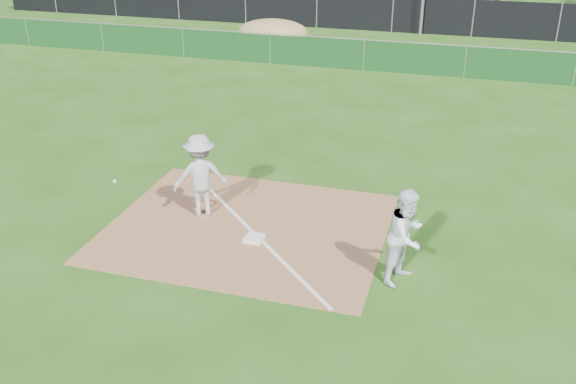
# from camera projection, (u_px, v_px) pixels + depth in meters

# --- Properties ---
(ground) EXTENTS (90.00, 90.00, 0.00)m
(ground) POSITION_uv_depth(u_px,v_px,m) (336.00, 107.00, 21.93)
(ground) COLOR #224D10
(ground) RESTS_ON ground
(infield_dirt) EXTENTS (6.00, 5.00, 0.02)m
(infield_dirt) POSITION_uv_depth(u_px,v_px,m) (247.00, 227.00, 14.14)
(infield_dirt) COLOR brown
(infield_dirt) RESTS_ON ground
(foul_line) EXTENTS (5.01, 5.01, 0.01)m
(foul_line) POSITION_uv_depth(u_px,v_px,m) (247.00, 227.00, 14.14)
(foul_line) COLOR white
(foul_line) RESTS_ON infield_dirt
(green_fence) EXTENTS (44.00, 0.05, 1.20)m
(green_fence) POSITION_uv_depth(u_px,v_px,m) (364.00, 56.00, 26.00)
(green_fence) COLOR #0F3814
(green_fence) RESTS_ON ground
(dirt_mound) EXTENTS (3.38, 2.60, 1.17)m
(dirt_mound) POSITION_uv_depth(u_px,v_px,m) (273.00, 32.00, 30.32)
(dirt_mound) COLOR #977848
(dirt_mound) RESTS_ON ground
(black_fence) EXTENTS (46.00, 0.04, 1.80)m
(black_fence) POSITION_uv_depth(u_px,v_px,m) (393.00, 14.00, 32.79)
(black_fence) COLOR black
(black_fence) RESTS_ON ground
(parking_lot) EXTENTS (46.00, 9.00, 0.01)m
(parking_lot) POSITION_uv_depth(u_px,v_px,m) (404.00, 15.00, 37.51)
(parking_lot) COLOR black
(parking_lot) RESTS_ON ground
(first_base) EXTENTS (0.40, 0.40, 0.08)m
(first_base) POSITION_uv_depth(u_px,v_px,m) (254.00, 238.00, 13.60)
(first_base) COLOR silver
(first_base) RESTS_ON infield_dirt
(play_at_first) EXTENTS (2.74, 1.23, 1.91)m
(play_at_first) POSITION_uv_depth(u_px,v_px,m) (201.00, 175.00, 14.31)
(play_at_first) COLOR #B8B8BA
(play_at_first) RESTS_ON infield_dirt
(runner) EXTENTS (1.02, 1.12, 1.89)m
(runner) POSITION_uv_depth(u_px,v_px,m) (407.00, 236.00, 11.89)
(runner) COLOR white
(runner) RESTS_ON ground
(car_mid) EXTENTS (4.85, 2.65, 1.52)m
(car_mid) POSITION_uv_depth(u_px,v_px,m) (369.00, 0.00, 37.80)
(car_mid) COLOR black
(car_mid) RESTS_ON parking_lot
(car_right) EXTENTS (5.12, 3.22, 1.38)m
(car_right) POSITION_uv_depth(u_px,v_px,m) (484.00, 7.00, 36.04)
(car_right) COLOR black
(car_right) RESTS_ON parking_lot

